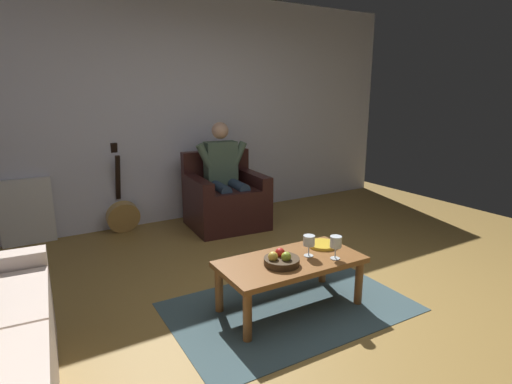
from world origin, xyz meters
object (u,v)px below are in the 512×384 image
Objects in this scene: coffee_table at (291,266)px; person_seated at (225,173)px; guitar at (123,213)px; fruit_bowl at (281,260)px; wine_glass_near at (335,243)px; wine_glass_far at (309,242)px; decorative_dish at (323,245)px; armchair at (225,200)px.

person_seated is at bearing -103.34° from coffee_table.
fruit_bowl is at bearing 102.33° from guitar.
fruit_bowl is at bearing -16.56° from wine_glass_near.
fruit_bowl is (-0.52, 2.40, 0.20)m from guitar.
fruit_bowl is (0.57, 1.99, -0.23)m from person_seated.
wine_glass_near is 0.19m from wine_glass_far.
wine_glass_far is at bearing 24.87° from decorative_dish.
person_seated is 7.03× the size of wine_glass_near.
person_seated is at bearing 159.55° from guitar.
armchair reaches higher than wine_glass_near.
fruit_bowl is at bearing 14.58° from decorative_dish.
wine_glass_far is 0.27m from fruit_bowl.
armchair is 1.88m from decorative_dish.
guitar is at bearing -15.43° from armchair.
coffee_table is 4.58× the size of decorative_dish.
decorative_dish is at bearing -165.42° from fruit_bowl.
armchair is 1.17m from guitar.
guitar is at bearing -71.67° from wine_glass_far.
wine_glass_near is at bearing 89.58° from armchair.
wine_glass_near is 0.69× the size of fruit_bowl.
decorative_dish is at bearing -110.01° from wine_glass_near.
wine_glass_near is 0.28m from decorative_dish.
coffee_table is (0.46, 1.96, 0.02)m from armchair.
armchair is at bearing -103.29° from coffee_table.
armchair is at bearing -90.00° from person_seated.
fruit_bowl is (0.11, 0.04, 0.09)m from coffee_table.
guitar is (1.10, -0.40, -0.09)m from armchair.
armchair is 3.84× the size of decorative_dish.
fruit_bowl reaches higher than coffee_table.
person_seated reaches higher than coffee_table.
armchair is 0.88× the size of guitar.
wine_glass_far is (0.13, -0.14, -0.01)m from wine_glass_near.
coffee_table is 0.37m from wine_glass_near.
coffee_table is (0.46, 1.95, -0.32)m from person_seated.
coffee_table is 6.66× the size of wine_glass_far.
person_seated is 5.24× the size of decorative_dish.
wine_glass_far is 0.69× the size of decorative_dish.
guitar is 6.31× the size of wine_glass_far.
person_seated is 2.12m from wine_glass_near.
coffee_table is 2.45m from guitar.
guitar is 4.34× the size of decorative_dish.
wine_glass_far is at bearing -174.86° from fruit_bowl.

